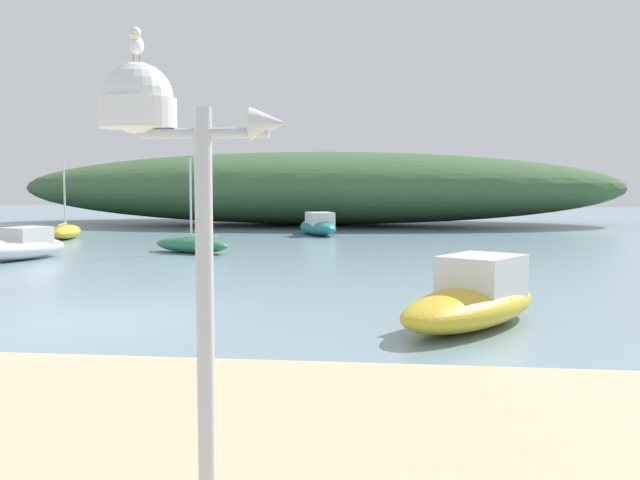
{
  "coord_description": "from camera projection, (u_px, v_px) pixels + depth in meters",
  "views": [
    {
      "loc": [
        5.83,
        -13.3,
        2.68
      ],
      "look_at": [
        3.7,
        4.56,
        1.19
      ],
      "focal_mm": 41.39,
      "sensor_mm": 36.0,
      "label": 1
    }
  ],
  "objects": [
    {
      "name": "ground_plane",
      "position": [
        100.0,
        320.0,
        14.07
      ],
      "size": [
        120.0,
        120.0,
        0.0
      ],
      "primitive_type": "plane",
      "color": "#7A99A8"
    },
    {
      "name": "distant_hill",
      "position": [
        315.0,
        188.0,
        44.45
      ],
      "size": [
        36.19,
        12.77,
        4.31
      ],
      "primitive_type": "ellipsoid",
      "color": "#3D6038",
      "rests_on": "ground"
    },
    {
      "name": "mast_structure",
      "position": [
        159.0,
        149.0,
        4.92
      ],
      "size": [
        1.27,
        0.52,
        3.25
      ],
      "color": "silver",
      "rests_on": "beach_sand"
    },
    {
      "name": "seagull_on_radar",
      "position": [
        136.0,
        43.0,
        4.87
      ],
      "size": [
        0.15,
        0.29,
        0.21
      ],
      "color": "orange",
      "rests_on": "mast_structure"
    },
    {
      "name": "sailboat_by_sandbar",
      "position": [
        191.0,
        244.0,
        26.88
      ],
      "size": [
        3.39,
        2.32,
        3.45
      ],
      "color": "#287A4C",
      "rests_on": "ground"
    },
    {
      "name": "motorboat_off_point",
      "position": [
        318.0,
        226.0,
        35.3
      ],
      "size": [
        2.79,
        3.93,
        1.11
      ],
      "color": "teal",
      "rests_on": "ground"
    },
    {
      "name": "sailboat_mid_channel",
      "position": [
        66.0,
        232.0,
        33.17
      ],
      "size": [
        1.84,
        3.42,
        3.4
      ],
      "color": "gold",
      "rests_on": "ground"
    },
    {
      "name": "motorboat_inner_mooring",
      "position": [
        20.0,
        247.0,
        24.52
      ],
      "size": [
        2.67,
        3.98,
        1.08
      ],
      "color": "white",
      "rests_on": "ground"
    },
    {
      "name": "motorboat_near_shore",
      "position": [
        473.0,
        300.0,
        13.41
      ],
      "size": [
        3.48,
        4.33,
        1.27
      ],
      "color": "gold",
      "rests_on": "ground"
    }
  ]
}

